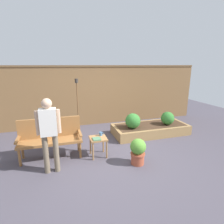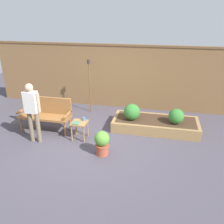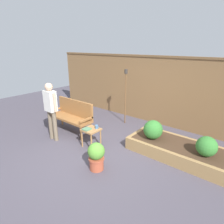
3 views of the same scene
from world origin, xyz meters
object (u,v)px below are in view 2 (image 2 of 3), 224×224
cup_on_table (84,119)px  shrub_far_corner (176,116)px  side_table (79,125)px  book_on_table (76,123)px  garden_bench (46,112)px  tiki_torch (89,77)px  potted_boxwood (102,142)px  person_by_bench (32,108)px  shrub_near_bench (132,112)px

cup_on_table → shrub_far_corner: size_ratio=0.27×
side_table → book_on_table: size_ratio=2.50×
garden_bench → tiki_torch: tiki_torch is taller
potted_boxwood → tiki_torch: bearing=113.0°
tiki_torch → person_by_bench: 2.36m
book_on_table → potted_boxwood: size_ratio=0.32×
cup_on_table → tiki_torch: 1.87m
tiki_torch → person_by_bench: tiki_torch is taller
book_on_table → shrub_near_bench: bearing=34.7°
shrub_near_bench → shrub_far_corner: size_ratio=1.10×
side_table → shrub_far_corner: size_ratio=1.15×
potted_boxwood → person_by_bench: size_ratio=0.38×
book_on_table → shrub_near_bench: size_ratio=0.42×
cup_on_table → shrub_near_bench: 1.38m
cup_on_table → book_on_table: cup_on_table is taller
book_on_table → shrub_near_bench: 1.62m
side_table → tiki_torch: bearing=98.3°
garden_bench → shrub_far_corner: garden_bench is taller
potted_boxwood → shrub_near_bench: (0.50, 1.46, 0.21)m
cup_on_table → shrub_far_corner: bearing=17.1°
shrub_far_corner → garden_bench: bearing=-171.6°
tiki_torch → book_on_table: bearing=-83.8°
person_by_bench → shrub_near_bench: bearing=27.8°
person_by_bench → shrub_far_corner: bearing=19.1°
garden_bench → shrub_near_bench: size_ratio=3.13×
book_on_table → tiki_torch: bearing=95.5°
side_table → person_by_bench: person_by_bench is taller
shrub_far_corner → tiki_torch: tiki_torch is taller
cup_on_table → tiki_torch: bearing=101.8°
cup_on_table → person_by_bench: (-1.16, -0.49, 0.41)m
garden_bench → book_on_table: garden_bench is taller
potted_boxwood → book_on_table: bearing=147.6°
tiki_torch → cup_on_table: bearing=-78.2°
book_on_table → side_table: bearing=57.3°
person_by_bench → side_table: bearing=19.6°
cup_on_table → garden_bench: bearing=170.0°
side_table → person_by_bench: bearing=-160.4°
book_on_table → tiki_torch: tiki_torch is taller
cup_on_table → tiki_torch: tiki_torch is taller
tiki_torch → shrub_far_corner: bearing=-19.6°
garden_bench → shrub_far_corner: 3.60m
tiki_torch → side_table: bearing=-81.7°
garden_bench → cup_on_table: garden_bench is taller
person_by_bench → tiki_torch: bearing=69.9°
potted_boxwood → shrub_far_corner: (1.71, 1.46, 0.19)m
side_table → shrub_far_corner: (2.47, 0.85, 0.11)m
shrub_near_bench → cup_on_table: bearing=-147.9°
book_on_table → person_by_bench: person_by_bench is taller
side_table → cup_on_table: cup_on_table is taller
side_table → tiki_torch: size_ratio=0.27×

